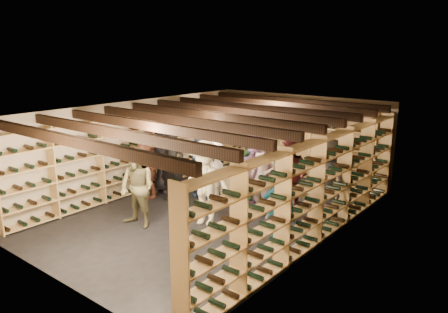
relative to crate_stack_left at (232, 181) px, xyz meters
name	(u,v)px	position (x,y,z in m)	size (l,w,h in m)	color
ground	(214,212)	(0.50, -1.30, -0.34)	(8.00, 8.00, 0.00)	black
walls	(214,162)	(0.50, -1.30, 0.86)	(5.52, 8.02, 2.40)	beige
ceiling	(214,110)	(0.50, -1.30, 2.06)	(5.50, 8.00, 0.01)	beige
ceiling_joists	(214,116)	(0.50, -1.30, 1.92)	(5.40, 7.12, 0.18)	black
wine_rack_left	(140,151)	(-2.07, -1.30, 0.74)	(0.32, 7.50, 2.15)	tan
wine_rack_right	(316,190)	(3.07, -1.30, 0.74)	(0.32, 7.50, 2.15)	tan
wine_rack_back	(298,140)	(0.50, 2.53, 0.73)	(4.70, 0.30, 2.15)	tan
crate_stack_left	(232,181)	(0.00, 0.00, 0.00)	(0.58, 0.47, 0.68)	tan
crate_stack_right	(272,186)	(1.03, 0.33, 0.00)	(0.55, 0.42, 0.68)	tan
crate_loose	(312,195)	(1.84, 0.98, -0.25)	(0.50, 0.33, 0.17)	tan
person_0	(164,158)	(-1.52, -0.94, 0.57)	(0.89, 0.58, 1.83)	black
person_1	(172,166)	(-0.84, -1.32, 0.56)	(0.65, 0.43, 1.79)	black
person_2	(137,188)	(-0.22, -2.97, 0.52)	(0.84, 0.65, 1.72)	brown
person_3	(205,183)	(0.80, -1.96, 0.58)	(1.19, 0.68, 1.84)	beige
person_4	(276,212)	(2.68, -2.10, 0.42)	(0.89, 0.37, 1.51)	#145875
person_5	(148,164)	(-1.57, -1.49, 0.51)	(1.58, 0.50, 1.70)	brown
person_6	(203,163)	(-0.45, -0.61, 0.53)	(0.85, 0.55, 1.73)	#1B2945
person_7	(264,178)	(1.54, -0.83, 0.57)	(0.67, 0.44, 1.83)	gray
person_8	(291,175)	(1.79, -0.06, 0.51)	(0.83, 0.65, 1.71)	#4E171A
person_9	(212,175)	(0.37, -1.22, 0.51)	(1.10, 0.63, 1.70)	#B0ABA2
person_10	(256,167)	(0.77, 0.00, 0.52)	(1.01, 0.42, 1.72)	#24502C
person_11	(257,171)	(1.10, -0.44, 0.58)	(1.70, 0.54, 1.83)	#7F588E
person_12	(327,178)	(2.68, 0.00, 0.58)	(0.90, 0.58, 1.84)	#303136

